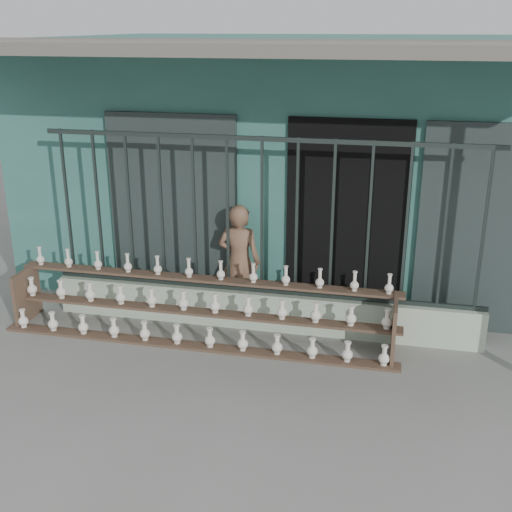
# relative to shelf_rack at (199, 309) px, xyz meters

# --- Properties ---
(ground) EXTENTS (60.00, 60.00, 0.00)m
(ground) POSITION_rel_shelf_rack_xyz_m (0.63, -0.89, -0.36)
(ground) COLOR slate
(workshop_building) EXTENTS (7.40, 6.60, 3.21)m
(workshop_building) POSITION_rel_shelf_rack_xyz_m (0.64, 3.34, 1.26)
(workshop_building) COLOR #30665C
(workshop_building) RESTS_ON ground
(parapet_wall) EXTENTS (5.00, 0.20, 0.45)m
(parapet_wall) POSITION_rel_shelf_rack_xyz_m (0.63, 0.41, -0.14)
(parapet_wall) COLOR #B1C4A8
(parapet_wall) RESTS_ON ground
(security_fence) EXTENTS (5.00, 0.04, 1.80)m
(security_fence) POSITION_rel_shelf_rack_xyz_m (0.63, 0.41, 0.99)
(security_fence) COLOR #283330
(security_fence) RESTS_ON parapet_wall
(shelf_rack) EXTENTS (4.50, 0.68, 0.85)m
(shelf_rack) POSITION_rel_shelf_rack_xyz_m (0.00, 0.00, 0.00)
(shelf_rack) COLOR brown
(shelf_rack) RESTS_ON ground
(elderly_woman) EXTENTS (0.53, 0.36, 1.41)m
(elderly_woman) POSITION_rel_shelf_rack_xyz_m (0.31, 0.67, 0.35)
(elderly_woman) COLOR brown
(elderly_woman) RESTS_ON ground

